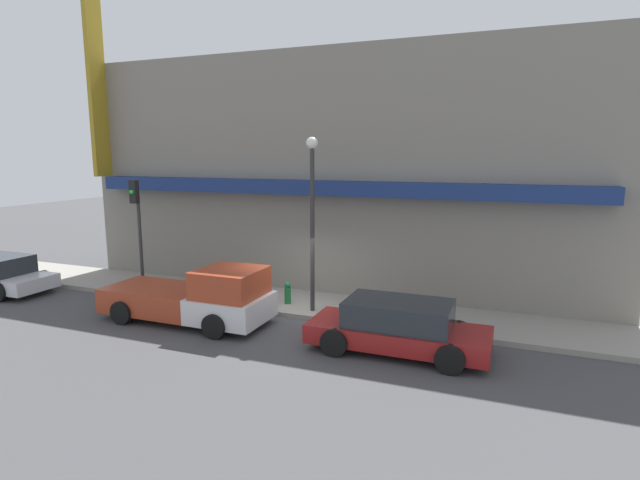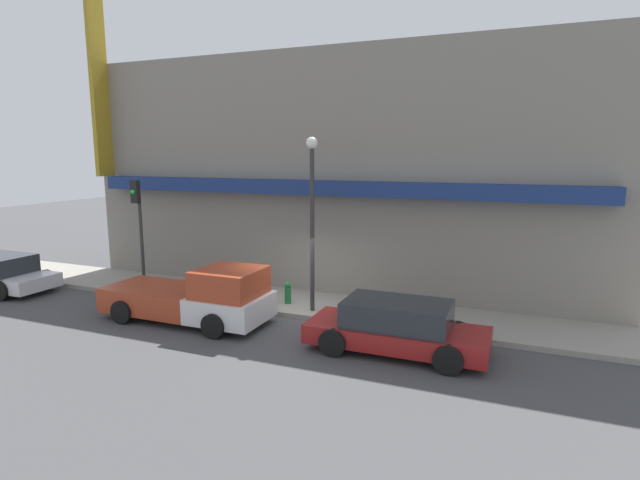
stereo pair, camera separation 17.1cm
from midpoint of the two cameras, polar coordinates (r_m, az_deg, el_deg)
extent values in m
plane|color=#424244|center=(15.83, -3.81, -8.93)|extent=(80.00, 80.00, 0.00)
cube|color=gray|center=(16.95, -1.88, -7.34)|extent=(36.00, 2.66, 0.16)
cube|color=gray|center=(18.85, 1.51, 7.52)|extent=(19.80, 3.00, 8.66)
cube|color=navy|center=(17.19, -0.57, 5.99)|extent=(18.22, 0.60, 0.50)
cube|color=olive|center=(22.54, -24.37, 15.75)|extent=(0.20, 0.80, 7.12)
cube|color=silver|center=(15.09, -10.47, -7.61)|extent=(2.11, 1.96, 0.74)
cube|color=#9E381E|center=(14.88, -10.56, -4.78)|extent=(1.80, 1.80, 0.80)
cube|color=#9E381E|center=(16.60, -18.28, -6.34)|extent=(3.17, 1.96, 0.74)
cylinder|color=black|center=(15.94, -8.41, -7.54)|extent=(0.71, 0.22, 0.71)
cylinder|color=black|center=(14.37, -12.35, -9.62)|extent=(0.71, 0.22, 0.71)
cylinder|color=black|center=(17.75, -17.67, -6.10)|extent=(0.71, 0.22, 0.71)
cylinder|color=black|center=(16.35, -22.02, -7.72)|extent=(0.71, 0.22, 0.71)
cube|color=maroon|center=(13.29, 8.52, -10.64)|extent=(4.63, 1.78, 0.49)
cube|color=#23282D|center=(13.10, 8.58, -8.29)|extent=(2.69, 1.60, 0.65)
cylinder|color=black|center=(13.94, 15.21, -10.36)|extent=(0.71, 0.22, 0.71)
cylinder|color=black|center=(12.29, 14.24, -13.11)|extent=(0.71, 0.22, 0.71)
cylinder|color=black|center=(14.49, 3.71, -9.24)|extent=(0.71, 0.22, 0.71)
cylinder|color=black|center=(12.91, 1.24, -11.65)|extent=(0.71, 0.22, 0.71)
cylinder|color=black|center=(21.78, -29.25, -3.99)|extent=(0.71, 0.22, 0.71)
cylinder|color=#196633|center=(16.72, -4.01, -6.32)|extent=(0.21, 0.21, 0.56)
sphere|color=#196633|center=(16.62, -4.02, -5.13)|extent=(0.20, 0.20, 0.20)
cylinder|color=#2D2D2D|center=(15.46, -1.20, 0.93)|extent=(0.14, 0.14, 5.07)
sphere|color=silver|center=(15.28, -1.24, 11.04)|extent=(0.36, 0.36, 0.36)
cylinder|color=#2D2D2D|center=(18.91, -20.11, 0.36)|extent=(0.12, 0.12, 4.02)
cube|color=black|center=(18.61, -20.73, 5.18)|extent=(0.28, 0.20, 0.80)
sphere|color=green|center=(18.52, -20.98, 5.14)|extent=(0.16, 0.16, 0.16)
camera|label=1|loc=(0.09, -90.31, -0.05)|focal=28.00mm
camera|label=2|loc=(0.09, 89.69, 0.05)|focal=28.00mm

